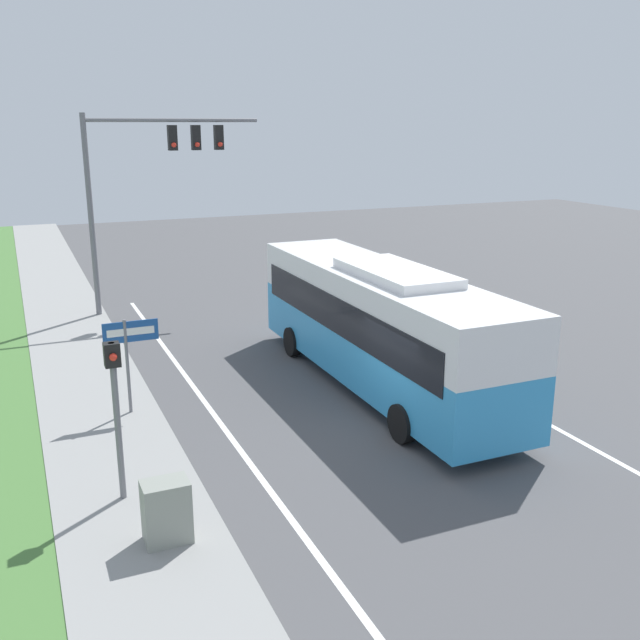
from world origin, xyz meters
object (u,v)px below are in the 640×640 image
at_px(signal_gantry, 147,169).
at_px(pedestrian_signal, 115,397).
at_px(bus, 379,320).
at_px(utility_cabinet, 167,511).
at_px(street_sign, 129,347).

xyz_separation_m(signal_gantry, pedestrian_signal, (-3.34, -14.08, -3.18)).
bearing_deg(bus, signal_gantry, 110.99).
bearing_deg(pedestrian_signal, utility_cabinet, -75.11).
distance_m(signal_gantry, street_sign, 10.82).
height_order(pedestrian_signal, street_sign, pedestrian_signal).
bearing_deg(bus, utility_cabinet, -141.97).
height_order(bus, signal_gantry, signal_gantry).
height_order(street_sign, utility_cabinet, street_sign).
relative_size(pedestrian_signal, street_sign, 1.29).
relative_size(pedestrian_signal, utility_cabinet, 2.91).
distance_m(bus, street_sign, 6.50).
relative_size(bus, utility_cabinet, 9.97).
bearing_deg(street_sign, pedestrian_signal, -101.99).
bearing_deg(utility_cabinet, pedestrian_signal, 104.89).
bearing_deg(utility_cabinet, signal_gantry, 79.75).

